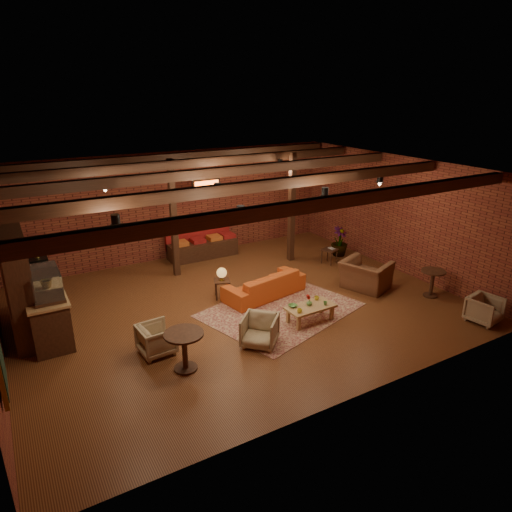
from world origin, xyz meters
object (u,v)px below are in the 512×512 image
side_table_book (330,250)px  armchair_far (485,308)px  side_table_lamp (222,275)px  round_table_left (184,345)px  sofa (264,284)px  armchair_b (260,329)px  coffee_table (310,308)px  plant_tall (341,213)px  round_table_right (432,279)px  armchair_a (156,338)px  armchair_right (366,270)px

side_table_book → armchair_far: bearing=-81.3°
side_table_lamp → round_table_left: bearing=-128.5°
side_table_book → sofa: bearing=-160.7°
armchair_b → side_table_book: (4.10, 2.93, 0.06)m
coffee_table → plant_tall: 4.61m
armchair_b → round_table_right: bearing=43.2°
sofa → round_table_right: size_ratio=3.10×
round_table_left → armchair_a: 0.86m
round_table_left → armchair_far: round_table_left is taller
armchair_a → armchair_right: bearing=-91.4°
round_table_left → round_table_right: 6.49m
side_table_book → round_table_right: 3.17m
side_table_lamp → armchair_a: 2.77m
armchair_b → plant_tall: plant_tall is taller
armchair_b → side_table_book: size_ratio=1.37×
coffee_table → round_table_left: bearing=-173.4°
coffee_table → armchair_right: 2.44m
round_table_left → side_table_book: 6.46m
side_table_lamp → armchair_right: bearing=-21.2°
sofa → armchair_right: armchair_right is taller
coffee_table → armchair_b: size_ratio=1.61×
armchair_right → coffee_table: bearing=87.5°
round_table_left → side_table_lamp: bearing=51.5°
round_table_left → side_table_book: (5.72, 2.99, -0.11)m
side_table_lamp → armchair_right: armchair_right is taller
armchair_b → plant_tall: bearing=79.6°
side_table_book → plant_tall: 1.24m
sofa → armchair_b: bearing=46.3°
round_table_left → armchair_b: round_table_left is taller
side_table_lamp → round_table_left: 3.12m
sofa → coffee_table: size_ratio=1.91×
side_table_lamp → round_table_right: (4.55, -2.52, -0.14)m
coffee_table → sofa: bearing=96.6°
coffee_table → side_table_book: bearing=44.9°
sofa → plant_tall: (3.52, 1.38, 1.05)m
armchair_far → sofa: bearing=125.1°
round_table_right → armchair_b: bearing=178.3°
armchair_b → armchair_right: size_ratio=0.61×
sofa → plant_tall: plant_tall is taller
side_table_lamp → armchair_a: side_table_lamp is taller
sofa → armchair_a: armchair_a is taller
round_table_right → coffee_table: bearing=172.7°
coffee_table → armchair_far: size_ratio=1.70×
armchair_right → side_table_lamp: bearing=48.4°
round_table_right → armchair_a: bearing=172.6°
coffee_table → armchair_b: armchair_b is taller
round_table_left → plant_tall: plant_tall is taller
sofa → armchair_right: 2.66m
side_table_lamp → round_table_right: bearing=-29.0°
side_table_lamp → round_table_right: 5.21m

